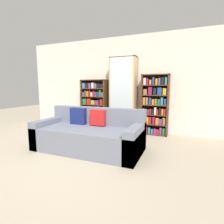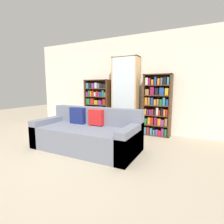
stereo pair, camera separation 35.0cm
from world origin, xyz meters
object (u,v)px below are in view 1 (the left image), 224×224
at_px(couch, 89,135).
at_px(bookshelf_left, 95,105).
at_px(bookshelf_right, 155,106).
at_px(display_cabinet, 123,95).
at_px(wine_bottle, 140,137).

height_order(couch, bookshelf_left, bookshelf_left).
xyz_separation_m(couch, bookshelf_right, (1.07, 1.67, 0.49)).
bearing_deg(couch, bookshelf_right, 57.38).
distance_m(display_cabinet, wine_bottle, 1.45).
bearing_deg(bookshelf_right, couch, -122.62).
bearing_deg(display_cabinet, wine_bottle, -52.15).
bearing_deg(wine_bottle, couch, -139.41).
bearing_deg(display_cabinet, bookshelf_right, 1.02).
relative_size(bookshelf_left, wine_bottle, 4.25).
xyz_separation_m(display_cabinet, bookshelf_right, (0.88, 0.02, -0.26)).
height_order(display_cabinet, bookshelf_right, display_cabinet).
relative_size(couch, bookshelf_left, 1.45).
relative_size(bookshelf_right, wine_bottle, 4.57).
xyz_separation_m(display_cabinet, wine_bottle, (0.70, -0.90, -0.90)).
distance_m(bookshelf_left, bookshelf_right, 1.81).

